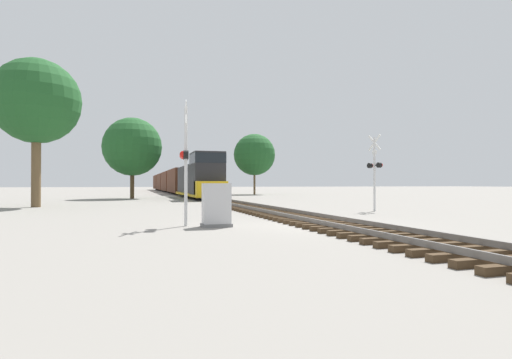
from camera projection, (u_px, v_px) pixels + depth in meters
ground_plane at (325, 226)px, 14.79m from camera, size 400.00×400.00×0.00m
rail_track_bed at (325, 222)px, 14.79m from camera, size 2.60×160.00×0.31m
freight_train at (172, 182)px, 71.69m from camera, size 2.92×77.45×4.56m
crossing_signal_near at (185, 157)px, 14.62m from camera, size 0.42×1.01×4.57m
crossing_signal_far at (375, 168)px, 22.58m from camera, size 0.49×1.01×4.35m
relay_cabinet at (216, 205)px, 14.38m from camera, size 1.07×0.70×1.57m
tree_far_right at (37, 102)px, 26.60m from camera, size 5.64×5.64×9.90m
tree_mid_background at (132, 147)px, 42.11m from camera, size 6.14×6.14×8.55m
tree_deep_background at (254, 155)px, 58.81m from camera, size 6.12×6.12×8.93m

